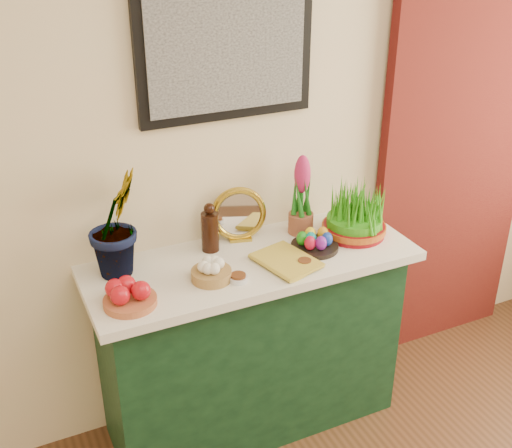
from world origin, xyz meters
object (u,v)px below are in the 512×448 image
(mirror, at_px, (239,215))
(book, at_px, (268,268))
(sideboard, at_px, (251,347))
(wheatgrass_sabzeh, at_px, (355,214))
(hyacinth_green, at_px, (114,207))

(mirror, xyz_separation_m, book, (-0.01, -0.31, -0.10))
(sideboard, distance_m, wheatgrass_sabzeh, 0.76)
(sideboard, xyz_separation_m, wheatgrass_sabzeh, (0.50, -0.01, 0.57))
(mirror, bearing_deg, sideboard, -97.05)
(book, relative_size, wheatgrass_sabzeh, 0.91)
(mirror, relative_size, wheatgrass_sabzeh, 0.88)
(hyacinth_green, height_order, mirror, hyacinth_green)
(hyacinth_green, height_order, book, hyacinth_green)
(wheatgrass_sabzeh, bearing_deg, hyacinth_green, 172.92)
(mirror, relative_size, book, 0.97)
(sideboard, relative_size, book, 5.01)
(hyacinth_green, xyz_separation_m, book, (0.54, -0.26, -0.27))
(hyacinth_green, bearing_deg, mirror, -36.09)
(hyacinth_green, xyz_separation_m, mirror, (0.54, 0.05, -0.17))
(sideboard, height_order, hyacinth_green, hyacinth_green)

